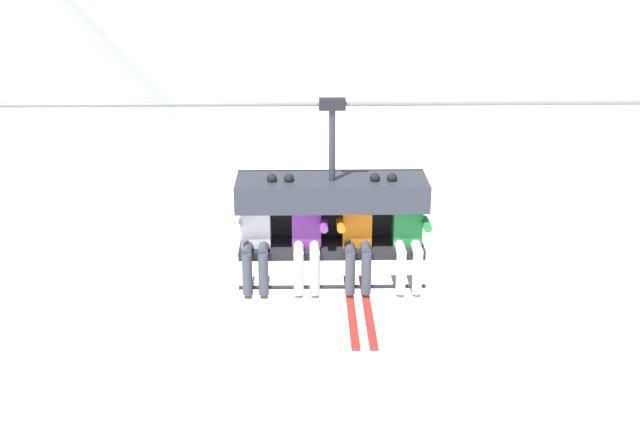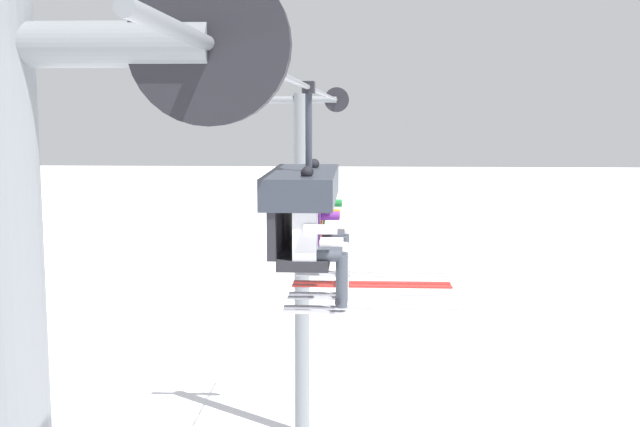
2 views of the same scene
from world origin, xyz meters
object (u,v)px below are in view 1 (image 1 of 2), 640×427
(chairlift_chair, at_px, (332,204))
(skier_white, at_px, (256,234))
(skier_green, at_px, (408,233))
(skier_orange, at_px, (358,233))
(skier_purple, at_px, (306,234))

(chairlift_chair, bearing_deg, skier_white, -165.62)
(skier_white, bearing_deg, skier_green, 0.00)
(skier_white, xyz_separation_m, skier_green, (1.67, 0.00, 0.00))
(skier_white, relative_size, skier_green, 1.00)
(chairlift_chair, relative_size, skier_orange, 1.24)
(skier_orange, height_order, skier_green, same)
(skier_white, height_order, skier_orange, same)
(chairlift_chair, distance_m, skier_purple, 0.45)
(chairlift_chair, relative_size, skier_purple, 1.24)
(skier_orange, relative_size, skier_green, 1.00)
(chairlift_chair, height_order, skier_green, chairlift_chair)
(skier_green, bearing_deg, chairlift_chair, 165.62)
(skier_white, height_order, skier_purple, same)
(skier_white, bearing_deg, chairlift_chair, 14.38)
(chairlift_chair, height_order, skier_purple, chairlift_chair)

